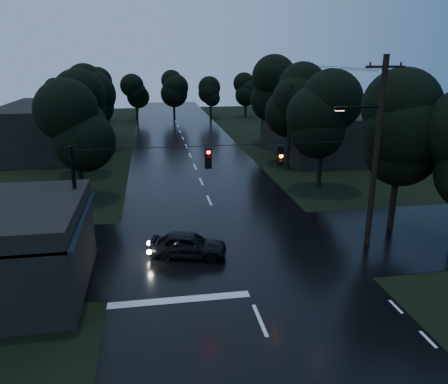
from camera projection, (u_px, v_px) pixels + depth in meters
name	position (u px, v px, depth m)	size (l,w,h in m)	color
main_road	(195.00, 167.00, 40.61)	(12.00, 120.00, 0.02)	black
cross_street	(229.00, 247.00, 23.66)	(60.00, 9.00, 0.02)	black
building_far_right	(323.00, 132.00, 45.92)	(10.00, 14.00, 4.40)	black
building_far_left	(56.00, 128.00, 47.08)	(10.00, 16.00, 5.00)	black
utility_pole_main	(375.00, 151.00, 22.32)	(3.50, 0.30, 10.00)	black
utility_pole_far	(289.00, 127.00, 38.87)	(2.00, 0.30, 7.50)	black
anchor_pole_left	(77.00, 208.00, 20.65)	(0.18, 0.18, 6.00)	black
span_signals	(244.00, 156.00, 21.24)	(15.00, 0.37, 1.12)	black
tree_corner_near	(402.00, 129.00, 24.39)	(4.48, 4.48, 9.44)	black
tree_left_a	(75.00, 126.00, 30.10)	(3.92, 3.92, 8.26)	black
tree_left_b	(82.00, 108.00, 37.43)	(4.20, 4.20, 8.85)	black
tree_left_c	(89.00, 94.00, 46.63)	(4.48, 4.48, 9.44)	black
tree_right_a	(323.00, 115.00, 32.81)	(4.20, 4.20, 8.85)	black
tree_right_b	(297.00, 100.00, 40.33)	(4.48, 4.48, 9.44)	black
tree_right_c	(274.00, 88.00, 49.72)	(4.76, 4.76, 10.03)	black
car	(188.00, 245.00, 22.33)	(1.57, 3.91, 1.33)	black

